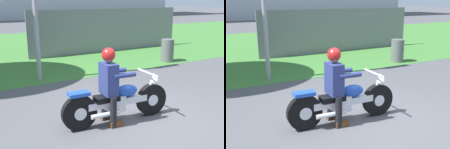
{
  "view_description": "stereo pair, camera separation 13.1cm",
  "coord_description": "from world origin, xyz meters",
  "views": [
    {
      "loc": [
        -2.9,
        -3.76,
        2.18
      ],
      "look_at": [
        -0.42,
        0.45,
        0.85
      ],
      "focal_mm": 44.57,
      "sensor_mm": 36.0,
      "label": 1
    },
    {
      "loc": [
        -2.78,
        -3.83,
        2.18
      ],
      "look_at": [
        -0.42,
        0.45,
        0.85
      ],
      "focal_mm": 44.57,
      "sensor_mm": 36.0,
      "label": 2
    }
  ],
  "objects": [
    {
      "name": "motorcycle_lead",
      "position": [
        -0.42,
        0.25,
        0.38
      ],
      "size": [
        2.1,
        0.66,
        0.87
      ],
      "rotation": [
        0.0,
        0.0,
        -0.06
      ],
      "color": "black",
      "rests_on": "ground"
    },
    {
      "name": "trash_can",
      "position": [
        3.78,
        3.69,
        0.4
      ],
      "size": [
        0.45,
        0.45,
        0.8
      ],
      "primitive_type": "cylinder",
      "color": "#595E5B",
      "rests_on": "ground"
    },
    {
      "name": "ground",
      "position": [
        0.0,
        0.0,
        0.0
      ],
      "size": [
        120.0,
        120.0,
        0.0
      ],
      "primitive_type": "plane",
      "color": "#4C4C51"
    },
    {
      "name": "rider_lead",
      "position": [
        -0.59,
        0.26,
        0.81
      ],
      "size": [
        0.56,
        0.48,
        1.39
      ],
      "rotation": [
        0.0,
        0.0,
        -0.06
      ],
      "color": "black",
      "rests_on": "ground"
    },
    {
      "name": "fence_segment",
      "position": [
        3.04,
        6.53,
        0.9
      ],
      "size": [
        7.0,
        0.06,
        1.8
      ],
      "primitive_type": "cube",
      "color": "slate",
      "rests_on": "ground"
    },
    {
      "name": "grass_verge",
      "position": [
        0.0,
        9.19,
        0.0
      ],
      "size": [
        60.0,
        12.0,
        0.01
      ],
      "primitive_type": "cube",
      "color": "#3D7533",
      "rests_on": "ground"
    }
  ]
}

